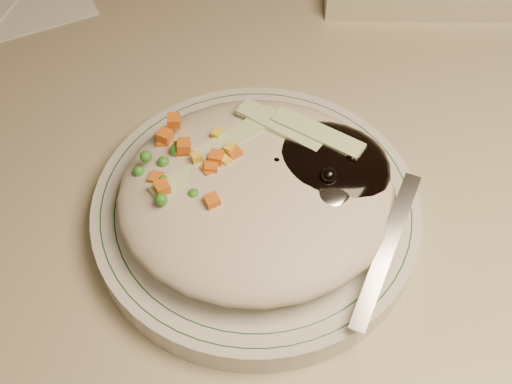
{
  "coord_description": "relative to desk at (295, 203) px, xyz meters",
  "views": [
    {
      "loc": [
        -0.07,
        0.92,
        1.17
      ],
      "look_at": [
        -0.05,
        1.22,
        0.78
      ],
      "focal_mm": 50.0,
      "sensor_mm": 36.0,
      "label": 1
    }
  ],
  "objects": [
    {
      "name": "desk",
      "position": [
        0.0,
        0.0,
        0.0
      ],
      "size": [
        1.4,
        0.7,
        0.74
      ],
      "color": "tan",
      "rests_on": "ground"
    },
    {
      "name": "plate",
      "position": [
        -0.05,
        -0.16,
        0.21
      ],
      "size": [
        0.24,
        0.24,
        0.02
      ],
      "primitive_type": "cylinder",
      "color": "beige",
      "rests_on": "desk"
    },
    {
      "name": "plate_rim",
      "position": [
        -0.05,
        -0.16,
        0.22
      ],
      "size": [
        0.22,
        0.22,
        0.0
      ],
      "color": "#144723",
      "rests_on": "plate"
    },
    {
      "name": "meal",
      "position": [
        -0.05,
        -0.16,
        0.24
      ],
      "size": [
        0.21,
        0.19,
        0.05
      ],
      "color": "#C1B59C",
      "rests_on": "plate"
    }
  ]
}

